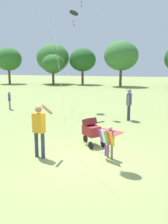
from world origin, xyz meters
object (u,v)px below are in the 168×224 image
child_with_butterfly_kite (109,139)px  person_couple_left (129,102)px  person_adult_flyer (39,127)px  stroller (91,129)px  picnic_blanket (104,132)px  person_red_shirt (9,99)px  kite_orange_delta (74,14)px

child_with_butterfly_kite → person_couple_left: person_couple_left is taller
person_adult_flyer → stroller: (1.24, 1.63, -0.40)m
child_with_butterfly_kite → person_adult_flyer: size_ratio=0.60×
stroller → picnic_blanket: 1.93m
person_couple_left → person_adult_flyer: bearing=-108.3°
child_with_butterfly_kite → person_red_shirt: 10.46m
stroller → picnic_blanket: bearing=86.9°
person_adult_flyer → person_red_shirt: 9.31m
stroller → person_red_shirt: bearing=142.5°
stroller → kite_orange_delta: bearing=114.1°
stroller → person_red_shirt: size_ratio=0.87×
picnic_blanket → child_with_butterfly_kite: bearing=-74.6°
person_red_shirt → child_with_butterfly_kite: bearing=-39.2°
picnic_blanket → person_red_shirt: bearing=153.2°
person_adult_flyer → stroller: size_ratio=1.69×
person_red_shirt → picnic_blanket: 8.20m
person_red_shirt → person_couple_left: person_couple_left is taller
child_with_butterfly_kite → kite_orange_delta: 10.76m
kite_orange_delta → stroller: bearing=-65.9°
person_adult_flyer → person_couple_left: (2.05, 6.20, -0.01)m
person_red_shirt → stroller: bearing=-37.5°
person_red_shirt → picnic_blanket: size_ratio=0.86×
child_with_butterfly_kite → person_red_shirt: bearing=140.8°
stroller → picnic_blanket: size_ratio=0.75×
person_adult_flyer → person_couple_left: person_adult_flyer is taller
person_red_shirt → person_couple_left: 8.07m
kite_orange_delta → child_with_butterfly_kite: bearing=-63.6°
child_with_butterfly_kite → stroller: size_ratio=1.02×
stroller → picnic_blanket: (0.10, 1.83, -0.60)m
stroller → person_red_shirt: person_red_shirt is taller
child_with_butterfly_kite → person_couple_left: 5.68m
stroller → kite_orange_delta: 9.62m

